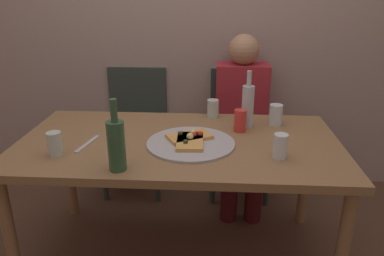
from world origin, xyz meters
The scene contains 17 objects.
ground_plane centered at (0.00, 0.00, 0.00)m, with size 8.00×8.00×0.00m, color #513828.
back_wall centered at (0.00, 1.01, 1.30)m, with size 6.00×0.10×2.60m, color gray.
dining_table centered at (0.00, 0.00, 0.65)m, with size 1.65×0.87×0.72m.
pizza_tray centered at (0.07, -0.05, 0.73)m, with size 0.44×0.44×0.01m, color #ADADB2.
pizza_slice_last centered at (0.06, -0.06, 0.75)m, with size 0.14×0.22×0.05m.
pizza_slice_extra centered at (0.06, 0.00, 0.75)m, with size 0.26×0.22×0.05m.
wine_bottle centered at (-0.23, -0.34, 0.84)m, with size 0.08×0.08×0.32m.
beer_bottle centered at (0.36, 0.22, 0.85)m, with size 0.07×0.07×0.32m.
tumbler_near centered at (-0.56, -0.22, 0.78)m, with size 0.07×0.07×0.11m, color #B7C6BC.
tumbler_far centered at (0.53, 0.26, 0.78)m, with size 0.07×0.07×0.12m, color silver.
wine_glass centered at (0.49, -0.18, 0.78)m, with size 0.06×0.06×0.12m, color silver.
short_glass centered at (0.17, 0.37, 0.78)m, with size 0.07×0.07×0.11m, color #B7C6BC.
soda_can centered at (0.32, 0.15, 0.78)m, with size 0.07×0.07×0.12m, color red.
table_knife centered at (-0.45, -0.08, 0.73)m, with size 0.22×0.02×0.01m, color #B7B7BC.
chair_left centered at (-0.41, 0.83, 0.51)m, with size 0.44×0.44×0.90m.
chair_right centered at (0.37, 0.83, 0.51)m, with size 0.44×0.44×0.90m.
guest_in_sweater centered at (0.37, 0.68, 0.64)m, with size 0.36×0.56×1.17m.
Camera 1 is at (0.18, -1.77, 1.47)m, focal length 34.98 mm.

